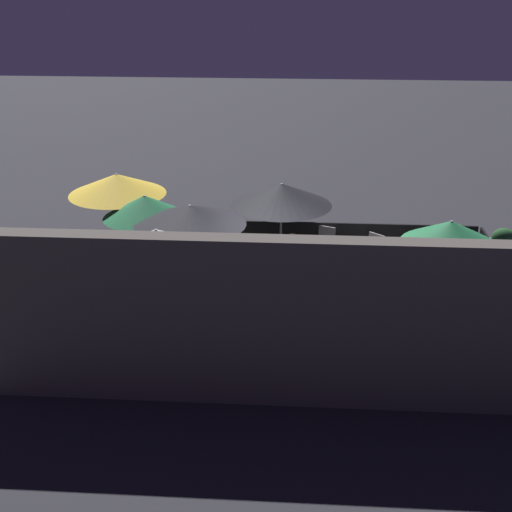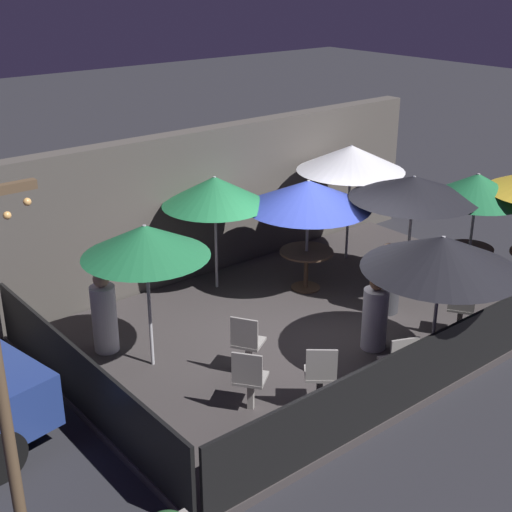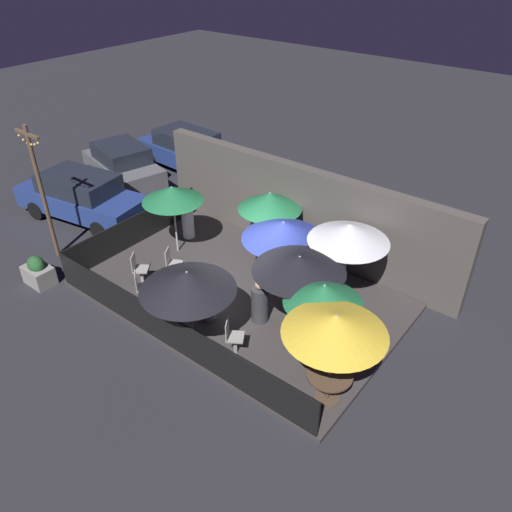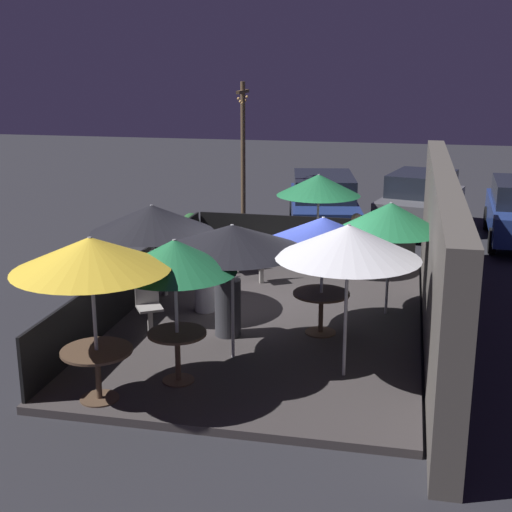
{
  "view_description": "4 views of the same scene",
  "coord_description": "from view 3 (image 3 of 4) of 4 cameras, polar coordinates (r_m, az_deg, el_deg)",
  "views": [
    {
      "loc": [
        -0.16,
        12.64,
        6.64
      ],
      "look_at": [
        0.69,
        0.04,
        1.32
      ],
      "focal_mm": 50.0,
      "sensor_mm": 36.0,
      "label": 1
    },
    {
      "loc": [
        -7.38,
        -7.48,
        5.55
      ],
      "look_at": [
        -0.95,
        0.39,
        1.36
      ],
      "focal_mm": 50.0,
      "sensor_mm": 36.0,
      "label": 2
    },
    {
      "loc": [
        6.98,
        -8.2,
        8.45
      ],
      "look_at": [
        0.41,
        0.21,
        1.38
      ],
      "focal_mm": 35.0,
      "sensor_mm": 36.0,
      "label": 3
    },
    {
      "loc": [
        11.99,
        2.3,
        4.58
      ],
      "look_at": [
        -0.16,
        -0.32,
        1.17
      ],
      "focal_mm": 50.0,
      "sensor_mm": 36.0,
      "label": 4
    }
  ],
  "objects": [
    {
      "name": "ground_plane",
      "position": [
        13.69,
        -1.88,
        -4.6
      ],
      "size": [
        60.0,
        60.0,
        0.0
      ],
      "primitive_type": "plane",
      "color": "#26262B"
    },
    {
      "name": "patio_deck",
      "position": [
        13.65,
        -1.89,
        -4.41
      ],
      "size": [
        8.44,
        5.3,
        0.12
      ],
      "color": "#383333",
      "rests_on": "ground_plane"
    },
    {
      "name": "building_wall",
      "position": [
        14.87,
        5.14,
        5.12
      ],
      "size": [
        10.04,
        0.36,
        2.81
      ],
      "color": "#4C4742",
      "rests_on": "ground_plane"
    },
    {
      "name": "fence_front",
      "position": [
        11.9,
        -10.04,
        -8.39
      ],
      "size": [
        8.24,
        0.05,
        0.95
      ],
      "color": "black",
      "rests_on": "patio_deck"
    },
    {
      "name": "fence_side_left",
      "position": [
        15.92,
        -13.6,
        2.95
      ],
      "size": [
        0.05,
        5.1,
        0.95
      ],
      "color": "black",
      "rests_on": "patio_deck"
    },
    {
      "name": "patio_umbrella_0",
      "position": [
        12.92,
        3.12,
        2.96
      ],
      "size": [
        2.19,
        2.19,
        2.01
      ],
      "color": "#B2B2B7",
      "rests_on": "patio_deck"
    },
    {
      "name": "patio_umbrella_1",
      "position": [
        9.61,
        9.07,
        -7.72
      ],
      "size": [
        2.07,
        2.07,
        2.28
      ],
      "color": "#B2B2B7",
      "rests_on": "patio_deck"
    },
    {
      "name": "patio_umbrella_2",
      "position": [
        10.61,
        7.75,
        -4.33
      ],
      "size": [
        1.73,
        1.73,
        2.11
      ],
      "color": "#B2B2B7",
      "rests_on": "patio_deck"
    },
    {
      "name": "patio_umbrella_3",
      "position": [
        11.18,
        -7.85,
        -2.82
      ],
      "size": [
        2.21,
        2.21,
        2.0
      ],
      "color": "#B2B2B7",
      "rests_on": "patio_deck"
    },
    {
      "name": "patio_umbrella_4",
      "position": [
        12.5,
        10.61,
        2.64
      ],
      "size": [
        2.06,
        2.06,
        2.27
      ],
      "color": "#B2B2B7",
      "rests_on": "patio_deck"
    },
    {
      "name": "patio_umbrella_5",
      "position": [
        14.57,
        -9.56,
        7.01
      ],
      "size": [
        1.78,
        1.78,
        2.16
      ],
      "color": "#B2B2B7",
      "rests_on": "patio_deck"
    },
    {
      "name": "patio_umbrella_6",
      "position": [
        14.27,
        1.6,
        6.33
      ],
      "size": [
        1.85,
        1.85,
        2.07
      ],
      "color": "#B2B2B7",
      "rests_on": "patio_deck"
    },
    {
      "name": "patio_umbrella_7",
      "position": [
        11.38,
        4.97,
        -0.87
      ],
      "size": [
        2.19,
        2.19,
        2.12
      ],
      "color": "#B2B2B7",
      "rests_on": "patio_deck"
    },
    {
      "name": "dining_table_0",
      "position": [
        13.57,
        2.97,
        -1.37
      ],
      "size": [
        0.95,
        0.95,
        0.72
      ],
      "color": "#4C3828",
      "rests_on": "patio_deck"
    },
    {
      "name": "dining_table_1",
      "position": [
        10.63,
        8.36,
        -13.71
      ],
      "size": [
        0.97,
        0.97,
        0.73
      ],
      "color": "#4C3828",
      "rests_on": "patio_deck"
    },
    {
      "name": "dining_table_2",
      "position": [
        11.43,
        7.27,
        -9.39
      ],
      "size": [
        0.84,
        0.84,
        0.75
      ],
      "color": "#4C3828",
      "rests_on": "patio_deck"
    },
    {
      "name": "patio_chair_0",
      "position": [
        13.3,
        -12.97,
        -3.41
      ],
      "size": [
        0.56,
        0.56,
        0.95
      ],
      "rotation": [
        0.0,
        0.0,
        0.87
      ],
      "color": "gray",
      "rests_on": "patio_deck"
    },
    {
      "name": "patio_chair_1",
      "position": [
        14.06,
        -13.29,
        -1.33
      ],
      "size": [
        0.56,
        0.56,
        0.92
      ],
      "rotation": [
        0.0,
        0.0,
        0.63
      ],
      "color": "gray",
      "rests_on": "patio_deck"
    },
    {
      "name": "patio_chair_2",
      "position": [
        12.44,
        -11.32,
        -6.23
      ],
      "size": [
        0.52,
        0.52,
        0.92
      ],
      "rotation": [
        0.0,
        0.0,
        1.17
      ],
      "color": "gray",
      "rests_on": "patio_deck"
    },
    {
      "name": "patio_chair_3",
      "position": [
        11.55,
        -2.72,
        -9.07
      ],
      "size": [
        0.55,
        0.55,
        0.94
      ],
      "rotation": [
        0.0,
        0.0,
        0.56
      ],
      "color": "gray",
      "rests_on": "patio_deck"
    },
    {
      "name": "patio_chair_4",
      "position": [
        14.08,
        -9.55,
        -0.76
      ],
      "size": [
        0.55,
        0.55,
        0.92
      ],
      "rotation": [
        0.0,
        0.0,
        0.55
      ],
      "color": "gray",
      "rests_on": "patio_deck"
    },
    {
      "name": "patron_0",
      "position": [
        15.88,
        -7.8,
        4.01
      ],
      "size": [
        0.52,
        0.52,
        1.29
      ],
      "rotation": [
        0.0,
        0.0,
        5.7
      ],
      "color": "silver",
      "rests_on": "patio_deck"
    },
    {
      "name": "patron_1",
      "position": [
        12.42,
        0.45,
        -5.37
      ],
      "size": [
        0.61,
        0.61,
        1.22
      ],
      "rotation": [
        0.0,
        0.0,
        5.28
      ],
      "color": "#333338",
      "rests_on": "patio_deck"
    },
    {
      "name": "patron_2",
      "position": [
        12.56,
        -5.46,
        -5.05
      ],
      "size": [
        0.54,
        0.54,
        1.19
      ],
      "rotation": [
        0.0,
        0.0,
        2.36
      ],
      "color": "silver",
      "rests_on": "patio_deck"
    },
    {
      "name": "planter_box",
      "position": [
        15.21,
        -23.64,
        -1.68
      ],
      "size": [
        0.84,
        0.59,
        0.88
      ],
      "color": "gray",
      "rests_on": "ground_plane"
    },
    {
      "name": "light_post",
      "position": [
        15.48,
        -23.38,
        7.21
      ],
      "size": [
        1.1,
        0.12,
        4.09
      ],
      "color": "brown",
      "rests_on": "ground_plane"
    },
    {
      "name": "parked_car_0",
      "position": [
        17.93,
        -19.33,
        6.47
      ],
      "size": [
        4.82,
        2.47,
        1.62
      ],
      "rotation": [
        0.0,
        0.0,
        0.17
      ],
      "color": "navy",
      "rests_on": "ground_plane"
    },
    {
      "name": "parked_car_1",
      "position": [
        20.01,
        -14.96,
        10.05
      ],
      "size": [
        4.12,
        2.57,
        1.62
      ],
      "rotation": [
        0.0,
        0.0,
        -0.24
      ],
      "color": "#5B5B60",
      "rests_on": "ground_plane"
    },
    {
      "name": "parked_car_2",
      "position": [
        20.94,
        -7.87,
        11.94
      ],
      "size": [
        4.49,
        1.96,
        1.62
      ],
      "rotation": [
        0.0,
        0.0,
        -0.05
      ],
      "color": "navy",
      "rests_on": "ground_plane"
    }
  ]
}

